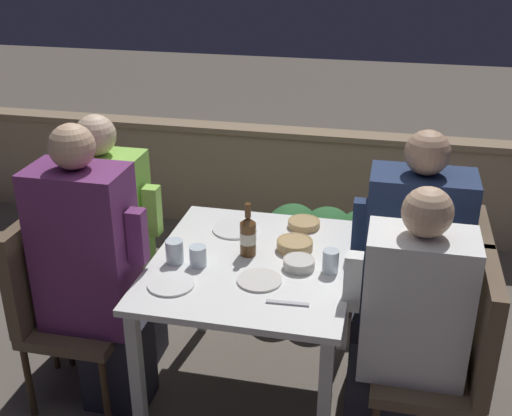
# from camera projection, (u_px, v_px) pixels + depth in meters

# --- Properties ---
(ground_plane) EXTENTS (16.00, 16.00, 0.00)m
(ground_plane) POSITION_uv_depth(u_px,v_px,m) (253.00, 392.00, 3.12)
(ground_plane) COLOR #665B51
(parapet_wall) EXTENTS (9.00, 0.18, 0.75)m
(parapet_wall) POSITION_uv_depth(u_px,v_px,m) (309.00, 181.00, 4.60)
(parapet_wall) COLOR tan
(parapet_wall) RESTS_ON ground_plane
(dining_table) EXTENTS (0.87, 1.00, 0.73)m
(dining_table) POSITION_uv_depth(u_px,v_px,m) (252.00, 279.00, 2.85)
(dining_table) COLOR white
(dining_table) RESTS_ON ground_plane
(planter_hedge) EXTENTS (0.74, 0.47, 0.58)m
(planter_hedge) POSITION_uv_depth(u_px,v_px,m) (326.00, 251.00, 3.75)
(planter_hedge) COLOR brown
(planter_hedge) RESTS_ON ground_plane
(chair_left_near) EXTENTS (0.44, 0.43, 0.92)m
(chair_left_near) POSITION_uv_depth(u_px,v_px,m) (56.00, 297.00, 2.91)
(chair_left_near) COLOR brown
(chair_left_near) RESTS_ON ground_plane
(person_purple_stripe) EXTENTS (0.49, 0.26, 1.36)m
(person_purple_stripe) POSITION_uv_depth(u_px,v_px,m) (94.00, 274.00, 2.81)
(person_purple_stripe) COLOR #282833
(person_purple_stripe) RESTS_ON ground_plane
(chair_left_far) EXTENTS (0.44, 0.43, 0.92)m
(chair_left_far) POSITION_uv_depth(u_px,v_px,m) (77.00, 260.00, 3.22)
(chair_left_far) COLOR brown
(chair_left_far) RESTS_ON ground_plane
(person_green_blouse) EXTENTS (0.48, 0.26, 1.30)m
(person_green_blouse) POSITION_uv_depth(u_px,v_px,m) (113.00, 244.00, 3.13)
(person_green_blouse) COLOR #282833
(person_green_blouse) RESTS_ON ground_plane
(chair_right_near) EXTENTS (0.44, 0.43, 0.92)m
(chair_right_near) POSITION_uv_depth(u_px,v_px,m) (456.00, 352.00, 2.54)
(chair_right_near) COLOR brown
(chair_right_near) RESTS_ON ground_plane
(person_white_polo) EXTENTS (0.49, 0.26, 1.23)m
(person_white_polo) POSITION_uv_depth(u_px,v_px,m) (405.00, 330.00, 2.55)
(person_white_polo) COLOR #282833
(person_white_polo) RESTS_ON ground_plane
(chair_right_far) EXTENTS (0.44, 0.43, 0.92)m
(chair_right_far) POSITION_uv_depth(u_px,v_px,m) (450.00, 299.00, 2.89)
(chair_right_far) COLOR brown
(chair_right_far) RESTS_ON ground_plane
(person_navy_jumper) EXTENTS (0.51, 0.26, 1.32)m
(person_navy_jumper) POSITION_uv_depth(u_px,v_px,m) (407.00, 271.00, 2.88)
(person_navy_jumper) COLOR #282833
(person_navy_jumper) RESTS_ON ground_plane
(beer_bottle) EXTENTS (0.07, 0.07, 0.25)m
(beer_bottle) POSITION_uv_depth(u_px,v_px,m) (248.00, 235.00, 2.83)
(beer_bottle) COLOR brown
(beer_bottle) RESTS_ON dining_table
(plate_0) EXTENTS (0.19, 0.19, 0.01)m
(plate_0) POSITION_uv_depth(u_px,v_px,m) (171.00, 284.00, 2.62)
(plate_0) COLOR white
(plate_0) RESTS_ON dining_table
(plate_1) EXTENTS (0.22, 0.22, 0.01)m
(plate_1) POSITION_uv_depth(u_px,v_px,m) (235.00, 229.00, 3.08)
(plate_1) COLOR white
(plate_1) RESTS_ON dining_table
(plate_2) EXTENTS (0.19, 0.19, 0.01)m
(plate_2) POSITION_uv_depth(u_px,v_px,m) (259.00, 280.00, 2.65)
(plate_2) COLOR silver
(plate_2) RESTS_ON dining_table
(bowl_0) EXTENTS (0.14, 0.14, 0.04)m
(bowl_0) POSITION_uv_depth(u_px,v_px,m) (299.00, 263.00, 2.74)
(bowl_0) COLOR beige
(bowl_0) RESTS_ON dining_table
(bowl_1) EXTENTS (0.16, 0.16, 0.05)m
(bowl_1) POSITION_uv_depth(u_px,v_px,m) (295.00, 244.00, 2.89)
(bowl_1) COLOR tan
(bowl_1) RESTS_ON dining_table
(bowl_2) EXTENTS (0.16, 0.16, 0.04)m
(bowl_2) POSITION_uv_depth(u_px,v_px,m) (304.00, 223.00, 3.11)
(bowl_2) COLOR tan
(bowl_2) RESTS_ON dining_table
(glass_cup_0) EXTENTS (0.07, 0.07, 0.09)m
(glass_cup_0) POSITION_uv_depth(u_px,v_px,m) (198.00, 256.00, 2.76)
(glass_cup_0) COLOR silver
(glass_cup_0) RESTS_ON dining_table
(glass_cup_1) EXTENTS (0.07, 0.07, 0.10)m
(glass_cup_1) POSITION_uv_depth(u_px,v_px,m) (331.00, 261.00, 2.70)
(glass_cup_1) COLOR silver
(glass_cup_1) RESTS_ON dining_table
(glass_cup_2) EXTENTS (0.08, 0.08, 0.10)m
(glass_cup_2) POSITION_uv_depth(u_px,v_px,m) (175.00, 252.00, 2.78)
(glass_cup_2) COLOR silver
(glass_cup_2) RESTS_ON dining_table
(fork_0) EXTENTS (0.17, 0.03, 0.01)m
(fork_0) POSITION_uv_depth(u_px,v_px,m) (288.00, 303.00, 2.50)
(fork_0) COLOR silver
(fork_0) RESTS_ON dining_table
(potted_plant) EXTENTS (0.36, 0.36, 0.69)m
(potted_plant) POSITION_uv_depth(u_px,v_px,m) (75.00, 219.00, 3.92)
(potted_plant) COLOR brown
(potted_plant) RESTS_ON ground_plane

